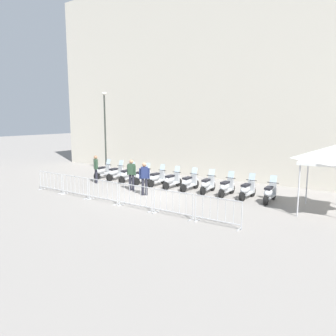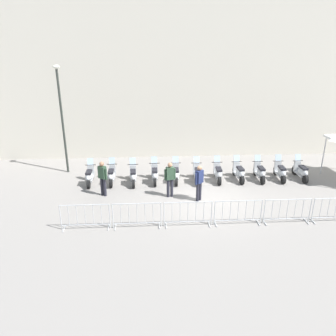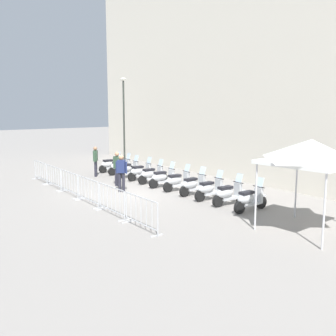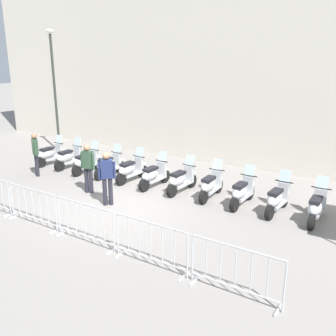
{
  "view_description": "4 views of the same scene",
  "coord_description": "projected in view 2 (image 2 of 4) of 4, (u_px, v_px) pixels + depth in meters",
  "views": [
    {
      "loc": [
        9.35,
        -13.6,
        3.98
      ],
      "look_at": [
        0.03,
        1.89,
        1.21
      ],
      "focal_mm": 34.55,
      "sensor_mm": 36.0,
      "label": 1
    },
    {
      "loc": [
        -3.34,
        -13.62,
        6.89
      ],
      "look_at": [
        -1.45,
        1.91,
        0.94
      ],
      "focal_mm": 35.14,
      "sensor_mm": 36.0,
      "label": 2
    },
    {
      "loc": [
        14.57,
        -9.44,
        3.8
      ],
      "look_at": [
        1.25,
        1.53,
        1.15
      ],
      "focal_mm": 40.68,
      "sensor_mm": 36.0,
      "label": 3
    },
    {
      "loc": [
        6.88,
        -8.73,
        4.46
      ],
      "look_at": [
        0.88,
        1.87,
        0.91
      ],
      "focal_mm": 39.52,
      "sensor_mm": 36.0,
      "label": 4
    }
  ],
  "objects": [
    {
      "name": "ground_plane",
      "position": [
        203.0,
        200.0,
        15.47
      ],
      "size": [
        120.0,
        120.0,
        0.0
      ],
      "primitive_type": "plane",
      "color": "gray"
    },
    {
      "name": "building_facade",
      "position": [
        188.0,
        43.0,
        20.06
      ],
      "size": [
        28.1,
        4.13,
        13.85
      ],
      "primitive_type": "cube",
      "rotation": [
        0.0,
        0.0,
        -0.06
      ],
      "color": "beige",
      "rests_on": "ground"
    },
    {
      "name": "motorcycle_0",
      "position": [
        90.0,
        176.0,
        17.01
      ],
      "size": [
        0.56,
        1.72,
        1.24
      ],
      "color": "black",
      "rests_on": "ground"
    },
    {
      "name": "motorcycle_1",
      "position": [
        112.0,
        175.0,
        17.12
      ],
      "size": [
        0.56,
        1.73,
        1.24
      ],
      "color": "black",
      "rests_on": "ground"
    },
    {
      "name": "motorcycle_2",
      "position": [
        133.0,
        176.0,
        17.08
      ],
      "size": [
        0.56,
        1.72,
        1.24
      ],
      "color": "black",
      "rests_on": "ground"
    },
    {
      "name": "motorcycle_3",
      "position": [
        155.0,
        174.0,
        17.26
      ],
      "size": [
        0.56,
        1.73,
        1.24
      ],
      "color": "black",
      "rests_on": "ground"
    },
    {
      "name": "motorcycle_4",
      "position": [
        176.0,
        174.0,
        17.3
      ],
      "size": [
        0.57,
        1.73,
        1.24
      ],
      "color": "black",
      "rests_on": "ground"
    },
    {
      "name": "motorcycle_5",
      "position": [
        197.0,
        174.0,
        17.29
      ],
      "size": [
        0.57,
        1.73,
        1.24
      ],
      "color": "black",
      "rests_on": "ground"
    },
    {
      "name": "motorcycle_6",
      "position": [
        218.0,
        173.0,
        17.41
      ],
      "size": [
        0.59,
        1.72,
        1.24
      ],
      "color": "black",
      "rests_on": "ground"
    },
    {
      "name": "motorcycle_7",
      "position": [
        239.0,
        172.0,
        17.5
      ],
      "size": [
        0.56,
        1.72,
        1.24
      ],
      "color": "black",
      "rests_on": "ground"
    },
    {
      "name": "motorcycle_8",
      "position": [
        260.0,
        172.0,
        17.53
      ],
      "size": [
        0.56,
        1.73,
        1.24
      ],
      "color": "black",
      "rests_on": "ground"
    },
    {
      "name": "motorcycle_9",
      "position": [
        280.0,
        172.0,
        17.59
      ],
      "size": [
        0.59,
        1.72,
        1.24
      ],
      "color": "black",
      "rests_on": "ground"
    },
    {
      "name": "motorcycle_10",
      "position": [
        301.0,
        171.0,
        17.63
      ],
      "size": [
        0.56,
        1.72,
        1.24
      ],
      "color": "black",
      "rests_on": "ground"
    },
    {
      "name": "barrier_segment_0",
      "position": [
        85.0,
        217.0,
        12.86
      ],
      "size": [
        1.94,
        0.55,
        1.07
      ],
      "color": "#B2B5B7",
      "rests_on": "ground"
    },
    {
      "name": "barrier_segment_1",
      "position": [
        137.0,
        216.0,
        12.98
      ],
      "size": [
        1.94,
        0.55,
        1.07
      ],
      "color": "#B2B5B7",
      "rests_on": "ground"
    },
    {
      "name": "barrier_segment_2",
      "position": [
        188.0,
        214.0,
        13.09
      ],
      "size": [
        1.94,
        0.55,
        1.07
      ],
      "color": "#B2B5B7",
      "rests_on": "ground"
    },
    {
      "name": "barrier_segment_3",
      "position": [
        238.0,
        213.0,
        13.2
      ],
      "size": [
        1.94,
        0.55,
        1.07
      ],
      "color": "#B2B5B7",
      "rests_on": "ground"
    },
    {
      "name": "barrier_segment_4",
      "position": [
        287.0,
        211.0,
        13.31
      ],
      "size": [
        1.94,
        0.55,
        1.07
      ],
      "color": "#B2B5B7",
      "rests_on": "ground"
    },
    {
      "name": "barrier_segment_5",
      "position": [
        336.0,
        210.0,
        13.42
      ],
      "size": [
        1.94,
        0.55,
        1.07
      ],
      "color": "#B2B5B7",
      "rests_on": "ground"
    },
    {
      "name": "street_lamp",
      "position": [
        61.0,
        110.0,
        17.56
      ],
      "size": [
        0.36,
        0.36,
        5.87
      ],
      "color": "#2D332D",
      "rests_on": "ground"
    },
    {
      "name": "officer_near_row_end",
      "position": [
        103.0,
        177.0,
        15.56
      ],
      "size": [
        0.45,
        0.39,
        1.73
      ],
      "color": "#23232D",
      "rests_on": "ground"
    },
    {
      "name": "officer_mid_plaza",
      "position": [
        199.0,
        181.0,
        15.05
      ],
      "size": [
        0.44,
        0.4,
        1.73
      ],
      "color": "#23232D",
      "rests_on": "ground"
    },
    {
      "name": "officer_by_barriers",
      "position": [
        170.0,
        178.0,
        15.44
      ],
      "size": [
        0.55,
        0.27,
        1.73
      ],
      "color": "#23232D",
      "rests_on": "ground"
    }
  ]
}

